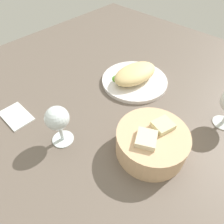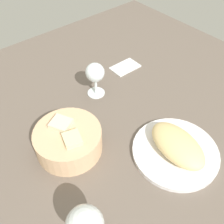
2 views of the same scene
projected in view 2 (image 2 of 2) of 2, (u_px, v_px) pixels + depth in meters
The scene contains 7 objects.
ground_plane at pixel (126, 138), 76.29cm from camera, with size 140.00×140.00×2.00cm, color #63564C.
plate at pixel (175, 152), 70.90cm from camera, with size 24.19×24.19×1.40cm, color white.
omelette at pixel (177, 145), 68.55cm from camera, with size 17.85×10.26×5.09cm, color #E3C582.
lettuce_garnish at pixel (176, 132), 73.92cm from camera, with size 5.12×5.12×1.39cm, color #4B8C2B.
bread_basket at pixel (68, 140), 69.79cm from camera, with size 18.62×18.62×8.83cm.
wine_glass_near at pixel (95, 74), 82.94cm from camera, with size 6.40×6.40×12.31cm.
folded_napkin at pixel (125, 67), 99.13cm from camera, with size 11.00×7.00×0.80cm, color silver.
Camera 2 is at (-33.35, 33.34, 59.64)cm, focal length 40.43 mm.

